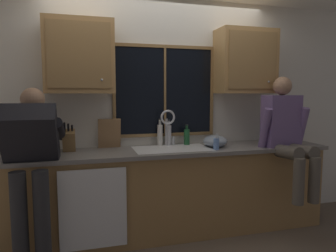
{
  "coord_description": "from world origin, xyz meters",
  "views": [
    {
      "loc": [
        -0.84,
        -3.4,
        1.5
      ],
      "look_at": [
        0.02,
        -0.3,
        1.16
      ],
      "focal_mm": 33.13,
      "sensor_mm": 36.0,
      "label": 1
    }
  ],
  "objects_px": {
    "person_standing": "(31,158)",
    "bottle_amber_small": "(160,134)",
    "mixing_bowl": "(215,141)",
    "soap_dispenser": "(216,143)",
    "cutting_board": "(109,133)",
    "knife_block": "(69,141)",
    "bottle_tall_clear": "(169,135)",
    "bottle_green_glass": "(187,136)",
    "person_sitting_on_counter": "(287,131)"
  },
  "relations": [
    {
      "from": "person_standing",
      "to": "bottle_tall_clear",
      "type": "distance_m",
      "value": 1.45
    },
    {
      "from": "bottle_green_glass",
      "to": "bottle_amber_small",
      "type": "distance_m",
      "value": 0.31
    },
    {
      "from": "person_standing",
      "to": "bottle_amber_small",
      "type": "xyz_separation_m",
      "value": [
        1.26,
        0.54,
        0.09
      ]
    },
    {
      "from": "person_standing",
      "to": "cutting_board",
      "type": "height_order",
      "value": "person_standing"
    },
    {
      "from": "cutting_board",
      "to": "bottle_amber_small",
      "type": "height_order",
      "value": "cutting_board"
    },
    {
      "from": "bottle_amber_small",
      "to": "person_standing",
      "type": "bearing_deg",
      "value": -156.86
    },
    {
      "from": "knife_block",
      "to": "bottle_green_glass",
      "type": "bearing_deg",
      "value": 3.34
    },
    {
      "from": "cutting_board",
      "to": "bottle_tall_clear",
      "type": "height_order",
      "value": "cutting_board"
    },
    {
      "from": "cutting_board",
      "to": "person_sitting_on_counter",
      "type": "bearing_deg",
      "value": -14.93
    },
    {
      "from": "person_standing",
      "to": "knife_block",
      "type": "bearing_deg",
      "value": 55.71
    },
    {
      "from": "bottle_amber_small",
      "to": "knife_block",
      "type": "bearing_deg",
      "value": -173.52
    },
    {
      "from": "bottle_amber_small",
      "to": "bottle_green_glass",
      "type": "bearing_deg",
      "value": -6.66
    },
    {
      "from": "knife_block",
      "to": "cutting_board",
      "type": "distance_m",
      "value": 0.42
    },
    {
      "from": "knife_block",
      "to": "bottle_amber_small",
      "type": "distance_m",
      "value": 0.97
    },
    {
      "from": "person_standing",
      "to": "bottle_green_glass",
      "type": "height_order",
      "value": "person_standing"
    },
    {
      "from": "person_standing",
      "to": "knife_block",
      "type": "relative_size",
      "value": 4.83
    },
    {
      "from": "cutting_board",
      "to": "soap_dispenser",
      "type": "relative_size",
      "value": 1.92
    },
    {
      "from": "person_sitting_on_counter",
      "to": "bottle_tall_clear",
      "type": "distance_m",
      "value": 1.27
    },
    {
      "from": "mixing_bowl",
      "to": "soap_dispenser",
      "type": "xyz_separation_m",
      "value": [
        -0.06,
        -0.16,
        0.0
      ]
    },
    {
      "from": "person_sitting_on_counter",
      "to": "soap_dispenser",
      "type": "xyz_separation_m",
      "value": [
        -0.77,
        0.1,
        -0.12
      ]
    },
    {
      "from": "bottle_tall_clear",
      "to": "bottle_amber_small",
      "type": "relative_size",
      "value": 0.96
    },
    {
      "from": "soap_dispenser",
      "to": "bottle_tall_clear",
      "type": "relative_size",
      "value": 0.57
    },
    {
      "from": "bottle_green_glass",
      "to": "bottle_amber_small",
      "type": "relative_size",
      "value": 0.77
    },
    {
      "from": "mixing_bowl",
      "to": "bottle_green_glass",
      "type": "height_order",
      "value": "bottle_green_glass"
    },
    {
      "from": "mixing_bowl",
      "to": "bottle_amber_small",
      "type": "relative_size",
      "value": 0.87
    },
    {
      "from": "mixing_bowl",
      "to": "bottle_tall_clear",
      "type": "xyz_separation_m",
      "value": [
        -0.46,
        0.22,
        0.06
      ]
    },
    {
      "from": "person_standing",
      "to": "knife_block",
      "type": "distance_m",
      "value": 0.52
    },
    {
      "from": "person_standing",
      "to": "bottle_amber_small",
      "type": "distance_m",
      "value": 1.37
    },
    {
      "from": "bottle_tall_clear",
      "to": "person_standing",
      "type": "bearing_deg",
      "value": -159.0
    },
    {
      "from": "cutting_board",
      "to": "person_standing",
      "type": "bearing_deg",
      "value": -143.04
    },
    {
      "from": "person_sitting_on_counter",
      "to": "knife_block",
      "type": "bearing_deg",
      "value": 170.15
    },
    {
      "from": "bottle_green_glass",
      "to": "bottle_tall_clear",
      "type": "relative_size",
      "value": 0.8
    },
    {
      "from": "knife_block",
      "to": "soap_dispenser",
      "type": "height_order",
      "value": "knife_block"
    },
    {
      "from": "person_standing",
      "to": "soap_dispenser",
      "type": "bearing_deg",
      "value": 4.43
    },
    {
      "from": "knife_block",
      "to": "bottle_tall_clear",
      "type": "height_order",
      "value": "knife_block"
    },
    {
      "from": "cutting_board",
      "to": "bottle_green_glass",
      "type": "xyz_separation_m",
      "value": [
        0.86,
        -0.02,
        -0.06
      ]
    },
    {
      "from": "soap_dispenser",
      "to": "bottle_amber_small",
      "type": "height_order",
      "value": "bottle_amber_small"
    },
    {
      "from": "person_standing",
      "to": "bottle_amber_small",
      "type": "height_order",
      "value": "person_standing"
    },
    {
      "from": "person_sitting_on_counter",
      "to": "knife_block",
      "type": "distance_m",
      "value": 2.27
    },
    {
      "from": "person_sitting_on_counter",
      "to": "bottle_tall_clear",
      "type": "bearing_deg",
      "value": 157.7
    },
    {
      "from": "bottle_tall_clear",
      "to": "bottle_green_glass",
      "type": "bearing_deg",
      "value": -5.21
    },
    {
      "from": "knife_block",
      "to": "cutting_board",
      "type": "xyz_separation_m",
      "value": [
        0.41,
        0.1,
        0.05
      ]
    },
    {
      "from": "cutting_board",
      "to": "bottle_tall_clear",
      "type": "distance_m",
      "value": 0.66
    },
    {
      "from": "person_standing",
      "to": "bottle_tall_clear",
      "type": "relative_size",
      "value": 5.36
    },
    {
      "from": "knife_block",
      "to": "bottle_tall_clear",
      "type": "xyz_separation_m",
      "value": [
        1.06,
        0.09,
        0.01
      ]
    },
    {
      "from": "person_sitting_on_counter",
      "to": "bottle_amber_small",
      "type": "xyz_separation_m",
      "value": [
        -1.27,
        0.5,
        -0.06
      ]
    },
    {
      "from": "knife_block",
      "to": "bottle_green_glass",
      "type": "distance_m",
      "value": 1.27
    },
    {
      "from": "person_sitting_on_counter",
      "to": "cutting_board",
      "type": "distance_m",
      "value": 1.89
    },
    {
      "from": "mixing_bowl",
      "to": "bottle_green_glass",
      "type": "relative_size",
      "value": 1.14
    },
    {
      "from": "soap_dispenser",
      "to": "bottle_green_glass",
      "type": "relative_size",
      "value": 0.72
    }
  ]
}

